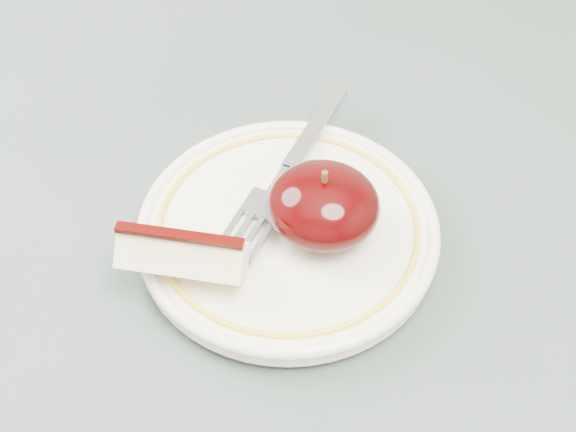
% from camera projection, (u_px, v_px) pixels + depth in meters
% --- Properties ---
extents(table, '(0.90, 0.90, 0.75)m').
position_uv_depth(table, '(182.00, 340.00, 0.60)').
color(table, brown).
rests_on(table, ground).
extents(plate, '(0.20, 0.20, 0.02)m').
position_uv_depth(plate, '(288.00, 230.00, 0.53)').
color(plate, '#F3EBCC').
rests_on(plate, table).
extents(apple_half, '(0.07, 0.07, 0.05)m').
position_uv_depth(apple_half, '(323.00, 205.00, 0.51)').
color(apple_half, black).
rests_on(apple_half, plate).
extents(apple_wedge, '(0.08, 0.04, 0.04)m').
position_uv_depth(apple_wedge, '(182.00, 254.00, 0.49)').
color(apple_wedge, '#FDF0BA').
rests_on(apple_wedge, plate).
extents(fork, '(0.05, 0.18, 0.00)m').
position_uv_depth(fork, '(288.00, 170.00, 0.56)').
color(fork, gray).
rests_on(fork, plate).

